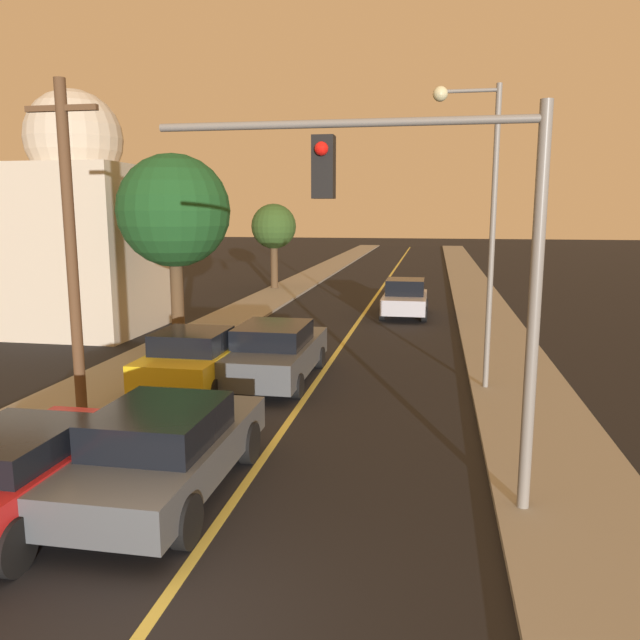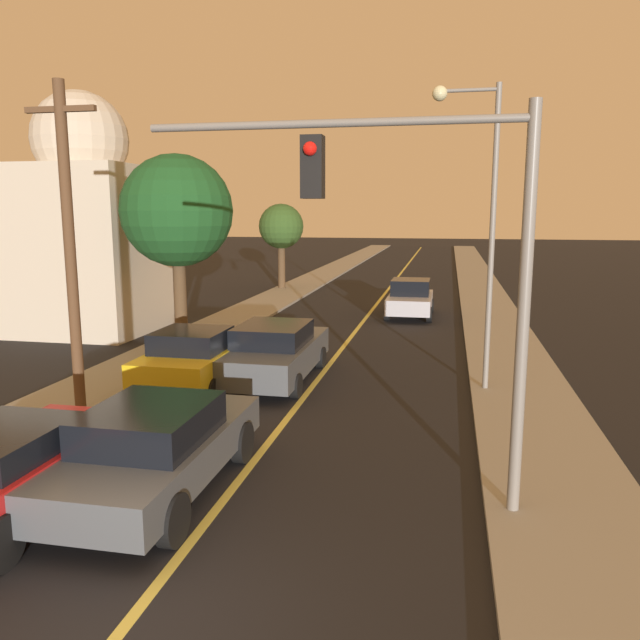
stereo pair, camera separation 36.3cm
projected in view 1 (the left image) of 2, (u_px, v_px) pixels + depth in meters
The scene contains 15 objects.
ground_plane at pixel (140, 636), 6.72m from camera, with size 200.00×200.00×0.00m, color black.
road_surface at pixel (388, 279), 41.60m from camera, with size 8.05×80.00×0.01m.
sidewalk_left at pixel (310, 277), 42.53m from camera, with size 2.50×80.00×0.12m.
sidewalk_right at pixel (469, 280), 40.66m from camera, with size 2.50×80.00×0.12m.
car_near_lane_front at pixel (165, 448), 9.91m from camera, with size 2.07×4.75×1.52m.
car_near_lane_second at pixel (275, 352), 16.72m from camera, with size 2.10×4.92×1.56m.
car_outer_lane_front at pixel (20, 470), 9.15m from camera, with size 1.85×4.34×1.42m.
car_outer_lane_second at pixel (195, 360), 15.80m from camera, with size 2.02×3.88×1.57m.
car_far_oncoming at pixel (405, 298), 26.96m from camera, with size 1.95×4.03×1.61m.
traffic_signal_mast at pixel (439, 235), 8.95m from camera, with size 5.65×0.42×5.89m.
streetlamp_right at pixel (479, 200), 15.08m from camera, with size 1.61×0.36×7.35m.
utility_pole_left at pixel (71, 245), 13.26m from camera, with size 1.60×0.24×7.08m.
tree_left_near at pixel (174, 212), 19.72m from camera, with size 3.56×3.56×6.19m.
tree_left_far at pixel (274, 227), 35.61m from camera, with size 2.55×2.55×4.81m.
domed_building_left at pixel (80, 227), 23.24m from camera, with size 5.06×5.06×8.85m.
Camera 1 is at (2.99, -5.59, 4.52)m, focal length 35.00 mm.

